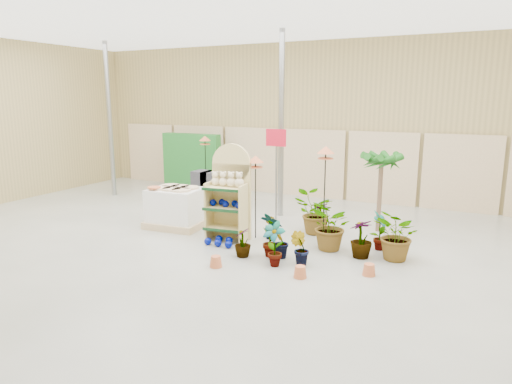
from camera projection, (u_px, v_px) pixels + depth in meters
room at (229, 135)px, 8.80m from camera, size 15.20×12.10×4.70m
display_shelf at (230, 196)px, 9.43m from camera, size 0.90×0.63×2.00m
teddy_bears at (228, 180)px, 9.26m from camera, size 0.74×0.20×0.32m
gazing_balls_shelf at (227, 203)px, 9.34m from camera, size 0.74×0.25×0.14m
gazing_balls_floor at (220, 242)px, 9.17m from camera, size 0.63×0.39×0.15m
pallet_stack at (177, 207)px, 10.42m from camera, size 1.33×1.14×0.93m
charcoal_planters at (209, 190)px, 12.16m from camera, size 0.80×0.50×1.00m
trellis_stock at (192, 162)px, 14.48m from camera, size 2.00×0.30×1.80m
offer_sign at (276, 156)px, 10.70m from camera, size 0.50×0.08×2.20m
bird_table_front at (256, 162)px, 9.34m from camera, size 0.34×0.34×1.75m
bird_table_right at (326, 153)px, 8.76m from camera, size 0.34×0.34×2.00m
bird_table_back at (205, 140)px, 13.09m from camera, size 0.34×0.34×1.84m
palm at (382, 160)px, 9.85m from camera, size 0.70×0.70×1.86m
potted_plant_0 at (271, 234)px, 8.45m from camera, size 0.52×0.43×0.86m
potted_plant_1 at (281, 242)px, 8.37m from camera, size 0.32×0.38×0.62m
potted_plant_2 at (331, 226)px, 8.79m from camera, size 1.15×1.15×0.97m
potted_plant_3 at (361, 239)px, 8.42m from camera, size 0.58×0.58×0.73m
potted_plant_4 at (380, 231)px, 8.82m from camera, size 0.36×0.46×0.78m
potted_plant_5 at (271, 227)px, 9.54m from camera, size 0.37×0.34×0.53m
potted_plant_6 at (313, 213)px, 9.86m from camera, size 1.04×0.96×0.94m
potted_plant_7 at (243, 242)px, 8.48m from camera, size 0.31×0.31×0.55m
potted_plant_8 at (274, 244)px, 7.98m from camera, size 0.46×0.35×0.81m
potted_plant_9 at (300, 249)px, 8.06m from camera, size 0.34×0.28×0.60m
potted_plant_10 at (398, 236)px, 8.24m from camera, size 1.12×1.12×0.94m
potted_plant_11 at (321, 216)px, 10.24m from camera, size 0.48×0.48×0.61m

